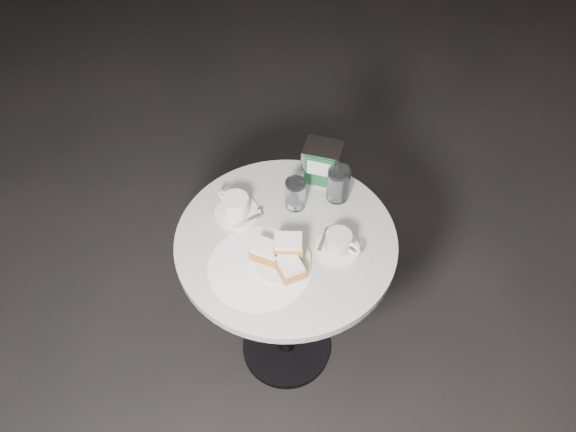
# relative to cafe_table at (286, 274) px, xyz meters

# --- Properties ---
(ground) EXTENTS (7.00, 7.00, 0.00)m
(ground) POSITION_rel_cafe_table_xyz_m (0.00, 0.00, -0.55)
(ground) COLOR black
(ground) RESTS_ON ground
(cafe_table) EXTENTS (0.70, 0.70, 0.74)m
(cafe_table) POSITION_rel_cafe_table_xyz_m (0.00, 0.00, 0.00)
(cafe_table) COLOR black
(cafe_table) RESTS_ON ground
(sugar_spill) EXTENTS (0.33, 0.33, 0.00)m
(sugar_spill) POSITION_rel_cafe_table_xyz_m (-0.04, -0.13, 0.20)
(sugar_spill) COLOR white
(sugar_spill) RESTS_ON cafe_table
(beignet_plate) EXTENTS (0.23, 0.23, 0.09)m
(beignet_plate) POSITION_rel_cafe_table_xyz_m (0.02, -0.09, 0.23)
(beignet_plate) COLOR silver
(beignet_plate) RESTS_ON cafe_table
(coffee_cup_left) EXTENTS (0.19, 0.19, 0.08)m
(coffee_cup_left) POSITION_rel_cafe_table_xyz_m (-0.18, 0.04, 0.23)
(coffee_cup_left) COLOR white
(coffee_cup_left) RESTS_ON cafe_table
(coffee_cup_right) EXTENTS (0.17, 0.17, 0.07)m
(coffee_cup_right) POSITION_rel_cafe_table_xyz_m (0.17, 0.01, 0.23)
(coffee_cup_right) COLOR white
(coffee_cup_right) RESTS_ON cafe_table
(water_glass_left) EXTENTS (0.08, 0.08, 0.11)m
(water_glass_left) POSITION_rel_cafe_table_xyz_m (-0.02, 0.14, 0.25)
(water_glass_left) COLOR white
(water_glass_left) RESTS_ON cafe_table
(water_glass_right) EXTENTS (0.08, 0.08, 0.12)m
(water_glass_right) POSITION_rel_cafe_table_xyz_m (0.10, 0.22, 0.26)
(water_glass_right) COLOR white
(water_glass_right) RESTS_ON cafe_table
(napkin_dispenser) EXTENTS (0.13, 0.11, 0.14)m
(napkin_dispenser) POSITION_rel_cafe_table_xyz_m (0.03, 0.28, 0.27)
(napkin_dispenser) COLOR white
(napkin_dispenser) RESTS_ON cafe_table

